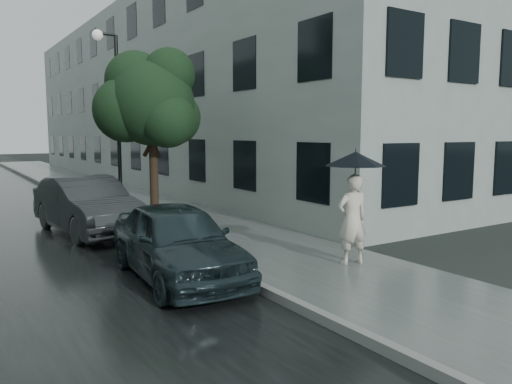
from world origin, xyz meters
TOP-DOWN VIEW (x-y plane):
  - ground at (0.00, 0.00)m, footprint 120.00×120.00m
  - sidewalk at (0.25, 12.00)m, footprint 3.50×60.00m
  - kerb_near at (-1.57, 12.00)m, footprint 0.15×60.00m
  - building_near at (5.47, 19.50)m, footprint 7.02×36.00m
  - pedestrian at (0.91, 0.57)m, footprint 0.72×0.54m
  - umbrella at (0.95, 0.56)m, footprint 1.24×1.24m
  - street_tree at (-0.60, 7.30)m, footprint 3.16×2.87m
  - lamp_post at (-1.17, 9.00)m, footprint 0.85×0.32m
  - car_near at (-2.38, 1.53)m, footprint 1.87×4.08m
  - car_far at (-2.70, 6.50)m, footprint 1.97×4.54m

SIDE VIEW (x-z plane):
  - ground at x=0.00m, z-range 0.00..0.00m
  - sidewalk at x=0.25m, z-range 0.00..0.01m
  - kerb_near at x=-1.57m, z-range 0.00..0.15m
  - car_near at x=-2.38m, z-range 0.01..1.36m
  - car_far at x=-2.70m, z-range 0.01..1.46m
  - pedestrian at x=0.91m, z-range 0.01..1.79m
  - umbrella at x=0.95m, z-range 1.42..2.76m
  - lamp_post at x=-1.17m, z-range 0.39..6.05m
  - street_tree at x=-0.60m, z-range 0.95..5.94m
  - building_near at x=5.47m, z-range 0.00..9.00m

